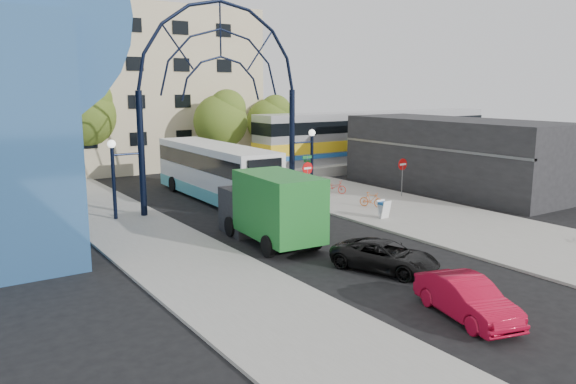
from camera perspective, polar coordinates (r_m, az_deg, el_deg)
ground at (r=23.25m, az=9.75°, el=-7.50°), size 120.00×120.00×0.00m
sidewalk_east at (r=31.51m, az=15.33°, el=-2.81°), size 8.00×56.00×0.12m
plaza_west at (r=24.68m, az=-11.37°, el=-6.34°), size 5.00×50.00×0.12m
gateway_arch at (r=33.65m, az=-6.82°, el=12.91°), size 13.64×0.44×12.10m
stop_sign at (r=34.81m, az=1.99°, el=2.06°), size 0.80×0.07×2.50m
do_not_enter_sign at (r=37.32m, az=11.56°, el=2.40°), size 0.76×0.07×2.48m
street_name_sign at (r=35.51m, az=1.95°, el=2.45°), size 0.70×0.70×2.80m
sandwich_board at (r=30.98m, az=9.72°, el=-1.51°), size 0.55×0.61×0.99m
commercial_block_east at (r=40.95m, az=16.52°, el=3.63°), size 6.00×16.00×5.00m
apartment_block at (r=53.76m, az=-15.24°, el=10.07°), size 20.00×12.10×14.00m
train_platform at (r=52.28m, az=9.10°, el=3.04°), size 32.00×5.00×0.80m
train_car at (r=52.02m, az=9.18°, el=5.77°), size 25.10×3.05×4.20m
tree_north_a at (r=47.10m, az=-6.70°, el=7.42°), size 4.48×4.48×7.00m
tree_north_b at (r=47.29m, az=-19.94°, el=7.68°), size 5.12×5.12×8.00m
tree_north_c at (r=51.82m, az=-1.77°, el=7.41°), size 4.16×4.16×6.50m
city_bus at (r=36.53m, az=-7.42°, el=2.15°), size 3.30×12.96×3.53m
green_truck at (r=26.05m, az=-1.89°, el=-1.57°), size 2.97×6.80×3.35m
black_suv at (r=22.64m, az=9.83°, el=-6.42°), size 3.35×4.70×1.19m
red_sedan at (r=18.75m, az=17.70°, el=-10.23°), size 2.32×4.21×1.31m
bike_near_a at (r=37.82m, az=4.70°, el=0.52°), size 1.42×1.72×0.88m
bike_near_b at (r=33.77m, az=8.46°, el=-0.78°), size 1.06×1.51×0.89m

